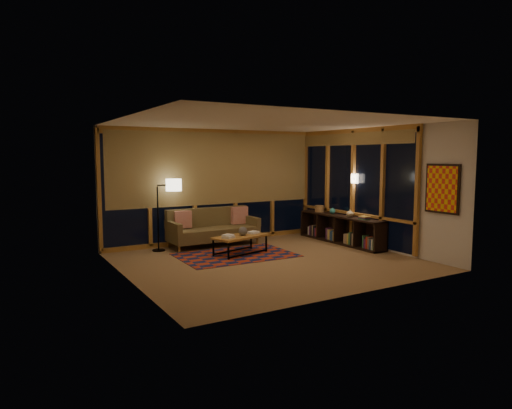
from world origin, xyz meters
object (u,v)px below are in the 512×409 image
sofa (213,228)px  bookshelf (340,229)px  coffee_table (240,245)px  floor_lamp (158,215)px

sofa → bookshelf: 3.02m
bookshelf → sofa: bearing=155.8°
coffee_table → bookshelf: size_ratio=0.45×
bookshelf → coffee_table: bearing=178.3°
coffee_table → bookshelf: bearing=-17.0°
floor_lamp → bookshelf: size_ratio=0.59×
coffee_table → floor_lamp: bearing=122.8°
sofa → floor_lamp: (-1.29, 0.07, 0.37)m
coffee_table → floor_lamp: floor_lamp is taller
coffee_table → sofa: bearing=78.6°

